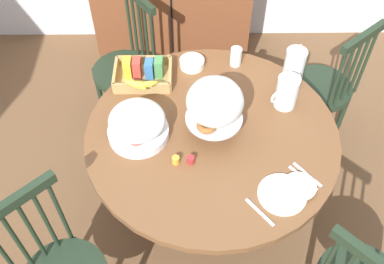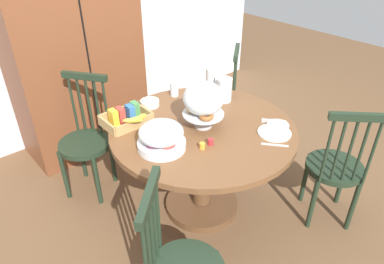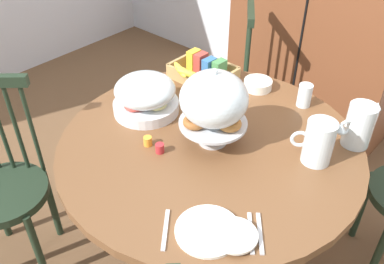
% 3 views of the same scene
% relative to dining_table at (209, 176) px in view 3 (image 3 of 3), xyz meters
% --- Properties ---
extents(ground_plane, '(10.00, 10.00, 0.00)m').
position_rel_dining_table_xyz_m(ground_plane, '(-0.07, -0.07, -0.54)').
color(ground_plane, brown).
extents(dining_table, '(1.27, 1.27, 0.74)m').
position_rel_dining_table_xyz_m(dining_table, '(0.00, 0.00, 0.00)').
color(dining_table, brown).
rests_on(dining_table, ground_plane).
extents(windsor_chair_near_window, '(0.46, 0.46, 0.97)m').
position_rel_dining_table_xyz_m(windsor_chair_near_window, '(-0.52, 0.78, -0.09)').
color(windsor_chair_near_window, '#1E2D1E').
rests_on(windsor_chair_near_window, ground_plane).
extents(windsor_chair_by_cabinet, '(0.47, 0.47, 0.97)m').
position_rel_dining_table_xyz_m(windsor_chair_by_cabinet, '(-0.71, -0.62, -0.09)').
color(windsor_chair_by_cabinet, '#1E2D1E').
rests_on(windsor_chair_by_cabinet, ground_plane).
extents(pastry_stand_with_dome, '(0.28, 0.28, 0.34)m').
position_rel_dining_table_xyz_m(pastry_stand_with_dome, '(0.01, 0.01, 0.40)').
color(pastry_stand_with_dome, silver).
rests_on(pastry_stand_with_dome, dining_table).
extents(fruit_platter_covered, '(0.30, 0.30, 0.18)m').
position_rel_dining_table_xyz_m(fruit_platter_covered, '(-0.36, -0.02, 0.28)').
color(fruit_platter_covered, silver).
rests_on(fruit_platter_covered, dining_table).
extents(orange_juice_pitcher, '(0.17, 0.13, 0.18)m').
position_rel_dining_table_xyz_m(orange_juice_pitcher, '(0.39, 0.18, 0.28)').
color(orange_juice_pitcher, silver).
rests_on(orange_juice_pitcher, dining_table).
extents(milk_pitcher, '(0.11, 0.19, 0.19)m').
position_rel_dining_table_xyz_m(milk_pitcher, '(0.46, 0.39, 0.28)').
color(milk_pitcher, silver).
rests_on(milk_pitcher, dining_table).
extents(cereal_basket, '(0.32, 0.30, 0.12)m').
position_rel_dining_table_xyz_m(cereal_basket, '(-0.36, 0.38, 0.25)').
color(cereal_basket, tan).
rests_on(cereal_basket, dining_table).
extents(china_plate_large, '(0.22, 0.22, 0.01)m').
position_rel_dining_table_xyz_m(china_plate_large, '(0.30, -0.37, 0.20)').
color(china_plate_large, white).
rests_on(china_plate_large, dining_table).
extents(china_plate_small, '(0.15, 0.15, 0.01)m').
position_rel_dining_table_xyz_m(china_plate_small, '(0.38, -0.34, 0.22)').
color(china_plate_small, white).
rests_on(china_plate_small, china_plate_large).
extents(cereal_bowl, '(0.14, 0.14, 0.04)m').
position_rel_dining_table_xyz_m(cereal_bowl, '(-0.09, 0.49, 0.22)').
color(cereal_bowl, white).
rests_on(cereal_bowl, dining_table).
extents(drinking_glass, '(0.06, 0.06, 0.11)m').
position_rel_dining_table_xyz_m(drinking_glass, '(0.15, 0.50, 0.25)').
color(drinking_glass, silver).
rests_on(drinking_glass, dining_table).
extents(jam_jar_strawberry, '(0.04, 0.04, 0.04)m').
position_rel_dining_table_xyz_m(jam_jar_strawberry, '(-0.11, -0.19, 0.22)').
color(jam_jar_strawberry, '#B7282D').
rests_on(jam_jar_strawberry, dining_table).
extents(jam_jar_apricot, '(0.04, 0.04, 0.04)m').
position_rel_dining_table_xyz_m(jam_jar_apricot, '(-0.18, -0.19, 0.22)').
color(jam_jar_apricot, orange).
rests_on(jam_jar_apricot, dining_table).
extents(table_knife, '(0.12, 0.14, 0.01)m').
position_rel_dining_table_xyz_m(table_knife, '(0.41, -0.28, 0.20)').
color(table_knife, silver).
rests_on(table_knife, dining_table).
extents(dinner_fork, '(0.12, 0.14, 0.01)m').
position_rel_dining_table_xyz_m(dinner_fork, '(0.43, -0.26, 0.20)').
color(dinner_fork, silver).
rests_on(dinner_fork, dining_table).
extents(soup_spoon, '(0.12, 0.14, 0.01)m').
position_rel_dining_table_xyz_m(soup_spoon, '(0.19, -0.46, 0.20)').
color(soup_spoon, silver).
rests_on(soup_spoon, dining_table).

